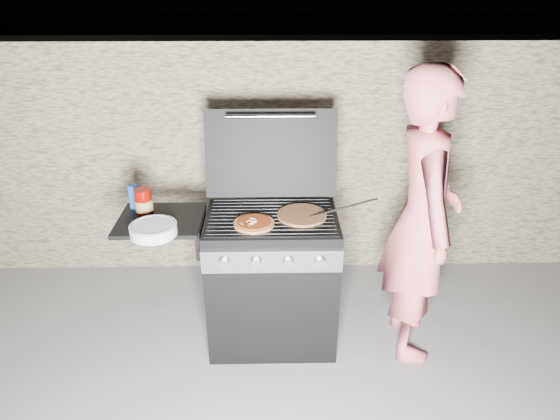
{
  "coord_description": "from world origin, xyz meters",
  "views": [
    {
      "loc": [
        -0.0,
        -2.67,
        2.27
      ],
      "look_at": [
        0.05,
        0.0,
        0.95
      ],
      "focal_mm": 32.0,
      "sensor_mm": 36.0,
      "label": 1
    }
  ],
  "objects_px": {
    "gas_grill": "(233,279)",
    "person": "(422,220)",
    "pizza_topped": "(254,223)",
    "sauce_jar": "(144,201)"
  },
  "relations": [
    {
      "from": "sauce_jar",
      "to": "gas_grill",
      "type": "bearing_deg",
      "value": -7.55
    },
    {
      "from": "gas_grill",
      "to": "pizza_topped",
      "type": "relative_size",
      "value": 5.69
    },
    {
      "from": "sauce_jar",
      "to": "person",
      "type": "height_order",
      "value": "person"
    },
    {
      "from": "gas_grill",
      "to": "sauce_jar",
      "type": "height_order",
      "value": "sauce_jar"
    },
    {
      "from": "pizza_topped",
      "to": "gas_grill",
      "type": "bearing_deg",
      "value": 142.45
    },
    {
      "from": "gas_grill",
      "to": "person",
      "type": "relative_size",
      "value": 0.74
    },
    {
      "from": "gas_grill",
      "to": "pizza_topped",
      "type": "bearing_deg",
      "value": -37.55
    },
    {
      "from": "gas_grill",
      "to": "sauce_jar",
      "type": "xyz_separation_m",
      "value": [
        -0.52,
        0.07,
        0.53
      ]
    },
    {
      "from": "gas_grill",
      "to": "person",
      "type": "bearing_deg",
      "value": -3.21
    },
    {
      "from": "sauce_jar",
      "to": "person",
      "type": "bearing_deg",
      "value": -4.59
    }
  ]
}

